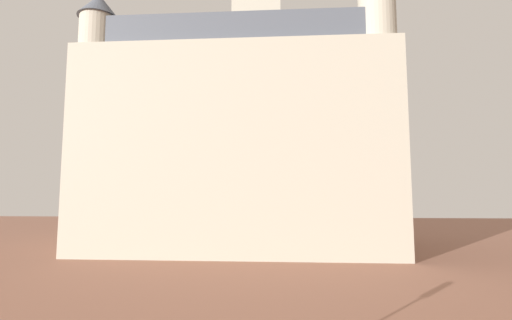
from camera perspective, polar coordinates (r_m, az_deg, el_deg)
name	(u,v)px	position (r m, az deg, el deg)	size (l,w,h in m)	color
landmark_building	(243,139)	(32.58, -2.15, 3.48)	(25.29, 15.44, 33.54)	#B2A893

